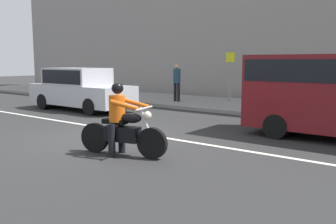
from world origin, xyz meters
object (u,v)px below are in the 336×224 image
Objects in this scene: motorcycle_with_rider_orange_stripe at (122,126)px; street_sign_post at (230,71)px; parked_sedan_silver at (80,88)px; pedestrian_bystander at (177,80)px.

street_sign_post is (-2.66, 9.75, 0.90)m from motorcycle_with_rider_orange_stripe.
motorcycle_with_rider_orange_stripe is 10.15m from street_sign_post.
pedestrian_bystander is (2.01, 4.02, 0.25)m from parked_sedan_silver.
parked_sedan_silver is 4.50m from pedestrian_bystander.
motorcycle_with_rider_orange_stripe is at bearing -32.61° from parked_sedan_silver.
street_sign_post is at bearing 105.27° from motorcycle_with_rider_orange_stripe.
street_sign_post is 1.33× the size of pedestrian_bystander.
street_sign_post reaches higher than pedestrian_bystander.
parked_sedan_silver is 2.09× the size of street_sign_post.
motorcycle_with_rider_orange_stripe is at bearing -74.73° from street_sign_post.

